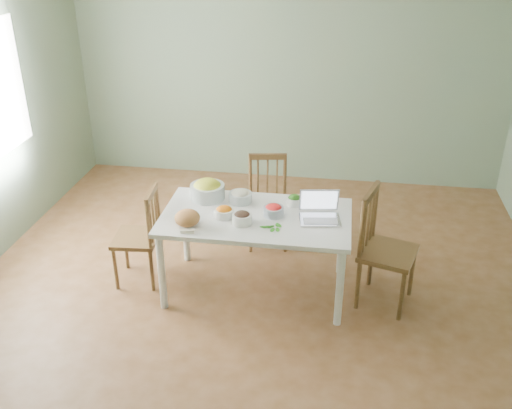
% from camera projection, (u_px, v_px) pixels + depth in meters
% --- Properties ---
extents(floor, '(5.00, 5.00, 0.00)m').
position_uv_depth(floor, '(256.00, 293.00, 4.98)').
color(floor, brown).
rests_on(floor, ground).
extents(wall_back, '(5.00, 0.00, 2.70)m').
position_uv_depth(wall_back, '(289.00, 68.00, 6.57)').
color(wall_back, gray).
rests_on(wall_back, ground).
extents(wall_front, '(5.00, 0.00, 2.70)m').
position_uv_depth(wall_front, '(154.00, 383.00, 2.16)').
color(wall_front, gray).
rests_on(wall_front, ground).
extents(dining_table, '(1.54, 0.87, 0.72)m').
position_uv_depth(dining_table, '(256.00, 253.00, 4.87)').
color(dining_table, white).
rests_on(dining_table, floor).
extents(chair_far, '(0.45, 0.43, 0.88)m').
position_uv_depth(chair_far, '(268.00, 203.00, 5.53)').
color(chair_far, '#402410').
rests_on(chair_far, floor).
extents(chair_left, '(0.40, 0.42, 0.88)m').
position_uv_depth(chair_left, '(136.00, 236.00, 4.97)').
color(chair_left, '#402410').
rests_on(chair_left, floor).
extents(chair_right, '(0.53, 0.54, 1.00)m').
position_uv_depth(chair_right, '(389.00, 250.00, 4.65)').
color(chair_right, '#402410').
rests_on(chair_right, floor).
extents(bread_boule, '(0.22, 0.22, 0.13)m').
position_uv_depth(bread_boule, '(187.00, 218.00, 4.53)').
color(bread_boule, '#B9753E').
rests_on(bread_boule, dining_table).
extents(butter_stick, '(0.11, 0.05, 0.03)m').
position_uv_depth(butter_stick, '(187.00, 231.00, 4.44)').
color(butter_stick, '#F0E6CA').
rests_on(butter_stick, dining_table).
extents(bowl_squash, '(0.38, 0.38, 0.17)m').
position_uv_depth(bowl_squash, '(207.00, 189.00, 4.95)').
color(bowl_squash, yellow).
rests_on(bowl_squash, dining_table).
extents(bowl_carrot, '(0.21, 0.21, 0.09)m').
position_uv_depth(bowl_carrot, '(224.00, 212.00, 4.66)').
color(bowl_carrot, orange).
rests_on(bowl_carrot, dining_table).
extents(bowl_onion, '(0.25, 0.25, 0.11)m').
position_uv_depth(bowl_onion, '(240.00, 196.00, 4.91)').
color(bowl_onion, silver).
rests_on(bowl_onion, dining_table).
extents(bowl_mushroom, '(0.17, 0.17, 0.10)m').
position_uv_depth(bowl_mushroom, '(242.00, 218.00, 4.56)').
color(bowl_mushroom, black).
rests_on(bowl_mushroom, dining_table).
extents(bowl_redpep, '(0.17, 0.17, 0.10)m').
position_uv_depth(bowl_redpep, '(274.00, 210.00, 4.68)').
color(bowl_redpep, red).
rests_on(bowl_redpep, dining_table).
extents(bowl_broccoli, '(0.17, 0.17, 0.09)m').
position_uv_depth(bowl_broccoli, '(295.00, 200.00, 4.86)').
color(bowl_broccoli, '#123E0F').
rests_on(bowl_broccoli, dining_table).
extents(flatbread, '(0.21, 0.21, 0.02)m').
position_uv_depth(flatbread, '(299.00, 200.00, 4.95)').
color(flatbread, '#C6AC88').
rests_on(flatbread, dining_table).
extents(basil_bunch, '(0.19, 0.19, 0.02)m').
position_uv_depth(basil_bunch, '(271.00, 226.00, 4.52)').
color(basil_bunch, '#1A7613').
rests_on(basil_bunch, dining_table).
extents(laptop, '(0.36, 0.32, 0.22)m').
position_uv_depth(laptop, '(321.00, 208.00, 4.57)').
color(laptop, silver).
rests_on(laptop, dining_table).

